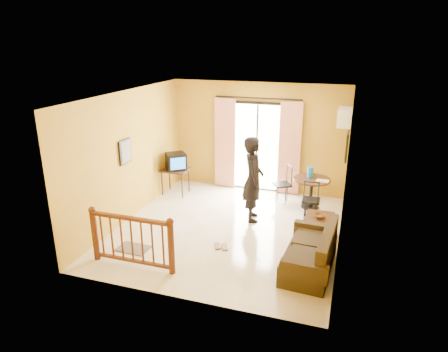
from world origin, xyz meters
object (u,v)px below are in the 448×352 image
(sofa, at_px, (312,255))
(coffee_table, at_px, (318,227))
(standing_person, at_px, (253,179))
(television, at_px, (176,161))
(dining_table, at_px, (312,185))

(sofa, bearing_deg, coffee_table, 93.84)
(sofa, relative_size, standing_person, 0.89)
(television, distance_m, coffee_table, 4.04)
(television, height_order, standing_person, standing_person)
(television, bearing_deg, sofa, -73.51)
(coffee_table, distance_m, sofa, 1.10)
(dining_table, relative_size, coffee_table, 0.86)
(sofa, xyz_separation_m, standing_person, (-1.49, 1.68, 0.65))
(standing_person, bearing_deg, dining_table, -64.99)
(dining_table, relative_size, sofa, 0.52)
(dining_table, relative_size, standing_person, 0.46)
(coffee_table, xyz_separation_m, standing_person, (-1.49, 0.58, 0.64))
(television, relative_size, standing_person, 0.34)
(coffee_table, xyz_separation_m, sofa, (0.00, -1.10, -0.01))
(dining_table, bearing_deg, coffee_table, -78.33)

